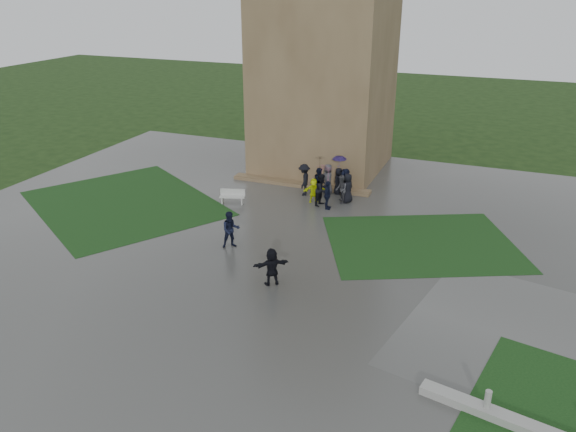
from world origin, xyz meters
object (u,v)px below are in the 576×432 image
at_px(pedestrian_mid, 231,230).
at_px(tower, 326,32).
at_px(bench, 232,196).
at_px(pedestrian_near, 272,267).

bearing_deg(pedestrian_mid, tower, 52.00).
height_order(tower, bench, tower).
xyz_separation_m(pedestrian_mid, pedestrian_near, (3.27, -2.61, -0.08)).
distance_m(bench, pedestrian_mid, 5.84).
height_order(tower, pedestrian_near, tower).
xyz_separation_m(tower, bench, (-2.63, -8.65, -8.55)).
relative_size(tower, pedestrian_near, 10.76).
relative_size(tower, pedestrian_mid, 9.82).
distance_m(tower, pedestrian_near, 18.65).
height_order(bench, pedestrian_near, pedestrian_near).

